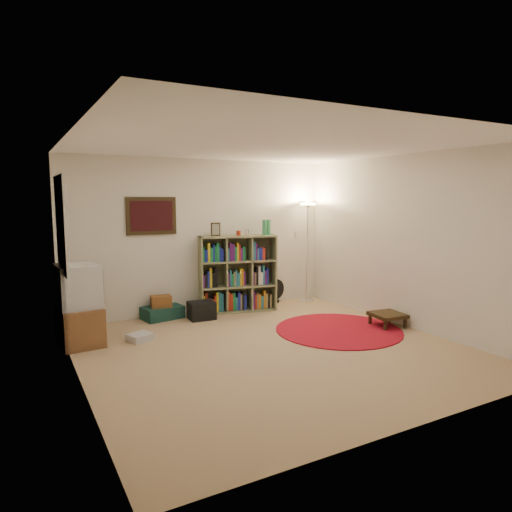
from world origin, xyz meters
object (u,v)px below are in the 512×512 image
at_px(floor_lamp, 308,218).
at_px(suitcase, 162,312).
at_px(bookshelf, 237,275).
at_px(side_table, 388,315).
at_px(floor_fan, 275,291).
at_px(tv_stand, 79,306).

relative_size(floor_lamp, suitcase, 2.78).
bearing_deg(bookshelf, floor_lamp, 14.00).
distance_m(floor_lamp, side_table, 2.36).
height_order(floor_lamp, side_table, floor_lamp).
height_order(floor_fan, suitcase, floor_fan).
bearing_deg(bookshelf, floor_fan, 27.68).
bearing_deg(tv_stand, suitcase, 24.22).
xyz_separation_m(floor_lamp, tv_stand, (-3.98, -0.62, -1.01)).
relative_size(floor_fan, tv_stand, 0.41).
bearing_deg(floor_fan, suitcase, 174.86).
bearing_deg(floor_fan, bookshelf, -173.58).
bearing_deg(bookshelf, tv_stand, -154.05).
distance_m(tv_stand, suitcase, 1.53).
distance_m(floor_lamp, suitcase, 3.03).
height_order(floor_lamp, floor_fan, floor_lamp).
relative_size(floor_lamp, floor_fan, 4.26).
bearing_deg(suitcase, bookshelf, -14.75).
xyz_separation_m(bookshelf, side_table, (1.52, -1.91, -0.44)).
xyz_separation_m(tv_stand, side_table, (4.06, -1.32, -0.33)).
xyz_separation_m(suitcase, side_table, (2.76, -2.02, 0.07)).
bearing_deg(floor_lamp, bookshelf, -178.79).
xyz_separation_m(bookshelf, floor_fan, (0.88, 0.23, -0.40)).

